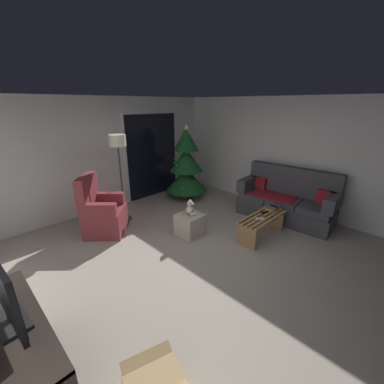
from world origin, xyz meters
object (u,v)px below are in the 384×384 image
Objects in this scene: armchair at (102,213)px; floor_lamp at (118,149)px; media_shelf at (22,368)px; book_stack at (274,208)px; remote_black at (265,212)px; coffee_table at (262,223)px; cell_phone at (274,206)px; christmas_tree at (186,167)px; teddy_bear_cream at (191,209)px; television at (2,289)px; ottoman at (190,225)px; couch at (286,201)px; remote_white at (260,219)px.

floor_lamp is (0.59, 0.22, 1.10)m from armchair.
floor_lamp is 1.27× the size of media_shelf.
book_stack is 0.25× the size of armchair.
remote_black is 3.06m from floor_lamp.
coffee_table is 0.45m from cell_phone.
christmas_tree is (0.25, 2.38, 0.41)m from remote_black.
armchair is 1.68m from teddy_bear_cream.
teddy_bear_cream is (-1.04, 0.92, 0.11)m from remote_black.
floor_lamp is 3.39m from television.
armchair is at bearing 131.95° from coffee_table.
media_shelf is (-4.20, -2.46, -0.47)m from christmas_tree.
christmas_tree is 1.66× the size of armchair.
christmas_tree is at bearing 48.08° from ottoman.
cell_phone is (-0.01, -0.00, 0.04)m from book_stack.
teddy_bear_cream is at bearing 137.74° from cell_phone.
couch reaches higher than ottoman.
coffee_table is 0.97× the size of armchair.
coffee_table is at bearing -47.91° from ottoman.
teddy_bear_cream is (-1.28, 0.97, 0.08)m from book_stack.
remote_black is 2.43m from christmas_tree.
media_shelf is at bearing -160.72° from ottoman.
book_stack is 2.46m from christmas_tree.
remote_black is at bearing -179.87° from couch.
floor_lamp is 3.61m from media_shelf.
coffee_table is at bearing -47.91° from teddy_bear_cream.
christmas_tree is 1.05× the size of floor_lamp.
christmas_tree is 6.58× the size of teddy_bear_cream.
ottoman is (-1.29, 0.98, -0.24)m from book_stack.
couch is at bearing 0.33° from television.
armchair reaches higher than teddy_bear_cream.
floor_lamp is (-1.41, 2.45, 1.23)m from coffee_table.
television reaches higher than couch.
television is at bearing 57.37° from media_shelf.
christmas_tree is 2.46m from armchair.
cell_phone reaches higher than book_stack.
couch is at bearing -0.37° from cell_phone.
media_shelf reaches higher than coffee_table.
armchair is at bearing 132.24° from cell_phone.
armchair is at bearing 51.40° from television.
armchair reaches higher than cell_phone.
book_stack is at bearing -90.29° from christmas_tree.
remote_black is 3.96m from television.
couch is 1.06× the size of christmas_tree.
remote_white is (-0.15, -0.03, 0.15)m from coffee_table.
cell_phone reaches higher than remote_black.
remote_black is at bearing 18.14° from coffee_table.
christmas_tree is (0.01, 2.43, 0.39)m from book_stack.
television reaches higher than teddy_bear_cream.
armchair is at bearing -92.69° from remote_white.
cell_phone is 0.13× the size of armchair.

